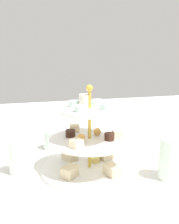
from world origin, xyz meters
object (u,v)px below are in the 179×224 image
at_px(water_glass_tall_right, 170,159).
at_px(teacup_with_saucer, 83,137).
at_px(water_glass_short_left, 52,140).
at_px(butter_knife_right, 136,145).
at_px(tiered_serving_stand, 89,146).
at_px(water_glass_mid_back, 19,157).

height_order(water_glass_tall_right, teacup_with_saucer, water_glass_tall_right).
relative_size(water_glass_tall_right, teacup_with_saucer, 1.32).
distance_m(water_glass_tall_right, water_glass_short_left, 0.45).
xyz_separation_m(water_glass_short_left, butter_knife_right, (-0.06, -0.32, -0.03)).
bearing_deg(tiered_serving_stand, water_glass_mid_back, 78.78).
distance_m(tiered_serving_stand, water_glass_tall_right, 0.24).
xyz_separation_m(water_glass_short_left, teacup_with_saucer, (0.02, -0.13, -0.01)).
bearing_deg(water_glass_tall_right, tiered_serving_stand, 61.30).
bearing_deg(butter_knife_right, teacup_with_saucer, 22.57).
height_order(teacup_with_saucer, butter_knife_right, teacup_with_saucer).
distance_m(teacup_with_saucer, butter_knife_right, 0.21).
bearing_deg(butter_knife_right, water_glass_mid_back, 60.74).
xyz_separation_m(teacup_with_saucer, water_glass_mid_back, (-0.20, 0.25, 0.03)).
bearing_deg(teacup_with_saucer, water_glass_tall_right, -155.13).
xyz_separation_m(water_glass_tall_right, water_glass_short_left, (0.33, 0.29, -0.03)).
bearing_deg(butter_knife_right, tiered_serving_stand, 80.01).
relative_size(tiered_serving_stand, teacup_with_saucer, 3.30).
bearing_deg(teacup_with_saucer, water_glass_mid_back, 128.99).
bearing_deg(water_glass_mid_back, water_glass_tall_right, -110.43).
bearing_deg(teacup_with_saucer, water_glass_short_left, 100.83).
bearing_deg(butter_knife_right, water_glass_tall_right, 129.74).
height_order(water_glass_short_left, water_glass_mid_back, water_glass_mid_back).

